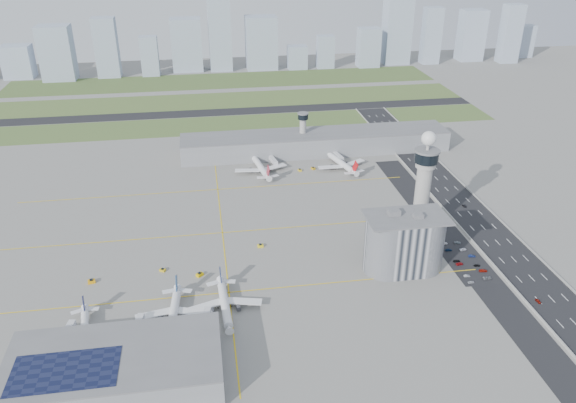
{
  "coord_description": "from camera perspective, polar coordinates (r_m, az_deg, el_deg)",
  "views": [
    {
      "loc": [
        -46.76,
        -259.44,
        165.34
      ],
      "look_at": [
        0.0,
        35.0,
        15.0
      ],
      "focal_mm": 35.0,
      "sensor_mm": 36.0,
      "label": 1
    }
  ],
  "objects": [
    {
      "name": "skyline_bldg_12",
      "position": [
        726.07,
        8.17,
        15.23
      ],
      "size": [
        26.14,
        20.92,
        46.89
      ],
      "primitive_type": "cube",
      "color": "#9EADC1",
      "rests_on": "ground"
    },
    {
      "name": "car_hw_0",
      "position": [
        300.15,
        24.08,
        -9.22
      ],
      "size": [
        1.78,
        3.64,
        1.2
      ],
      "primitive_type": "imported",
      "rotation": [
        0.0,
        0.0,
        0.11
      ],
      "color": "maroon",
      "rests_on": "ground"
    },
    {
      "name": "near_terminal",
      "position": [
        241.74,
        -17.16,
        -15.82
      ],
      "size": [
        84.0,
        42.0,
        13.0
      ],
      "color": "gray",
      "rests_on": "ground"
    },
    {
      "name": "car_hw_2",
      "position": [
        448.82,
        13.9,
        4.41
      ],
      "size": [
        2.45,
        4.31,
        1.13
      ],
      "primitive_type": "imported",
      "rotation": [
        0.0,
        0.0,
        -0.14
      ],
      "color": "navy",
      "rests_on": "ground"
    },
    {
      "name": "parking_lot",
      "position": [
        319.16,
        17.57,
        -5.84
      ],
      "size": [
        20.0,
        44.0,
        0.1
      ],
      "primitive_type": "cube",
      "color": "black",
      "rests_on": "ground"
    },
    {
      "name": "airplane_far_b",
      "position": [
        417.5,
        5.46,
        4.25
      ],
      "size": [
        48.84,
        53.61,
        12.64
      ],
      "primitive_type": null,
      "rotation": [
        0.0,
        0.0,
        1.83
      ],
      "color": "white",
      "rests_on": "ground"
    },
    {
      "name": "grass_strip_2",
      "position": [
        661.01,
        -6.56,
        12.11
      ],
      "size": [
        480.0,
        70.0,
        0.08
      ],
      "primitive_type": "cube",
      "color": "#485D2C",
      "rests_on": "ground"
    },
    {
      "name": "airplane_near_b",
      "position": [
        265.96,
        -11.62,
        -10.74
      ],
      "size": [
        38.77,
        44.5,
        11.69
      ],
      "primitive_type": null,
      "rotation": [
        0.0,
        0.0,
        -1.65
      ],
      "color": "white",
      "rests_on": "ground"
    },
    {
      "name": "grass_strip_1",
      "position": [
        583.97,
        -6.12,
        10.17
      ],
      "size": [
        480.0,
        60.0,
        0.08
      ],
      "primitive_type": "cube",
      "color": "#526A32",
      "rests_on": "ground"
    },
    {
      "name": "skyline_bldg_4",
      "position": [
        705.89,
        -22.43,
        13.78
      ],
      "size": [
        35.81,
        28.65,
        60.36
      ],
      "primitive_type": "cube",
      "color": "#9EADC1",
      "rests_on": "ground"
    },
    {
      "name": "car_lot_1",
      "position": [
        306.65,
        17.72,
        -7.2
      ],
      "size": [
        3.35,
        1.17,
        1.1
      ],
      "primitive_type": "imported",
      "rotation": [
        0.0,
        0.0,
        1.57
      ],
      "color": "#999EA3",
      "rests_on": "ground"
    },
    {
      "name": "car_lot_2",
      "position": [
        315.32,
        17.03,
        -6.07
      ],
      "size": [
        4.32,
        2.48,
        1.13
      ],
      "primitive_type": "imported",
      "rotation": [
        0.0,
        0.0,
        1.72
      ],
      "color": "#AF161A",
      "rests_on": "ground"
    },
    {
      "name": "car_hw_4",
      "position": [
        495.48,
        9.66,
        6.95
      ],
      "size": [
        1.42,
        3.34,
        1.13
      ],
      "primitive_type": "imported",
      "rotation": [
        0.0,
        0.0,
        0.03
      ],
      "color": "gray",
      "rests_on": "ground"
    },
    {
      "name": "admin_building",
      "position": [
        297.73,
        11.71,
        -4.12
      ],
      "size": [
        42.0,
        24.0,
        33.5
      ],
      "color": "#B2B2B7",
      "rests_on": "ground"
    },
    {
      "name": "car_lot_8",
      "position": [
        316.88,
        18.65,
        -6.16
      ],
      "size": [
        3.43,
        1.79,
        1.12
      ],
      "primitive_type": "imported",
      "rotation": [
        0.0,
        0.0,
        1.42
      ],
      "color": "black",
      "rests_on": "ground"
    },
    {
      "name": "skyline_bldg_7",
      "position": [
        709.36,
        -10.25,
        15.41
      ],
      "size": [
        35.76,
        28.61,
        61.22
      ],
      "primitive_type": "cube",
      "color": "#9EADC1",
      "rests_on": "ground"
    },
    {
      "name": "barrier_left",
      "position": [
        341.01,
        18.01,
        -3.58
      ],
      "size": [
        0.6,
        500.0,
        1.2
      ],
      "primitive_type": "cube",
      "color": "#9E9E99",
      "rests_on": "ground"
    },
    {
      "name": "secondary_tower",
      "position": [
        441.6,
        1.52,
        7.37
      ],
      "size": [
        8.6,
        8.6,
        31.9
      ],
      "color": "#ADAAA5",
      "rests_on": "ground"
    },
    {
      "name": "skyline_bldg_14",
      "position": [
        756.63,
        14.36,
        16.01
      ],
      "size": [
        21.59,
        17.28,
        68.75
      ],
      "primitive_type": "cube",
      "color": "#9EADC1",
      "rests_on": "ground"
    },
    {
      "name": "jet_bridge_near_1",
      "position": [
        259.03,
        -15.39,
        -13.26
      ],
      "size": [
        5.39,
        14.31,
        5.7
      ],
      "primitive_type": null,
      "rotation": [
        0.0,
        0.0,
        1.4
      ],
      "color": "silver",
      "rests_on": "ground"
    },
    {
      "name": "ground",
      "position": [
        311.19,
        1.02,
        -5.34
      ],
      "size": [
        1000.0,
        1000.0,
        0.0
      ],
      "primitive_type": "plane",
      "color": "gray"
    },
    {
      "name": "tug_4",
      "position": [
        412.01,
        1.2,
        3.23
      ],
      "size": [
        2.67,
        3.36,
        1.73
      ],
      "primitive_type": null,
      "rotation": [
        0.0,
        0.0,
        0.23
      ],
      "color": "yellow",
      "rests_on": "ground"
    },
    {
      "name": "skyline_bldg_11",
      "position": [
        715.2,
        3.82,
        14.94
      ],
      "size": [
        20.22,
        16.18,
        38.97
      ],
      "primitive_type": "cube",
      "color": "#9EADC1",
      "rests_on": "ground"
    },
    {
      "name": "control_tower",
      "position": [
        320.33,
        13.61,
        1.96
      ],
      "size": [
        14.0,
        14.0,
        64.5
      ],
      "color": "#ADAAA5",
      "rests_on": "ground"
    },
    {
      "name": "tug_2",
      "position": [
        303.59,
        -12.62,
        -6.79
      ],
      "size": [
        3.56,
        3.24,
        1.71
      ],
      "primitive_type": null,
      "rotation": [
        0.0,
        0.0,
        -2.11
      ],
      "color": "gold",
      "rests_on": "ground"
    },
    {
      "name": "barrier_right",
      "position": [
        354.04,
        22.08,
        -3.13
      ],
      "size": [
        0.6,
        500.0,
        1.2
      ],
      "primitive_type": "cube",
      "color": "#9E9E99",
      "rests_on": "ground"
    },
    {
      "name": "tug_3",
      "position": [
        317.31,
        -2.82,
        -4.48
      ],
      "size": [
        3.4,
        2.44,
        1.9
      ],
      "primitive_type": null,
      "rotation": [
        0.0,
        0.0,
        1.63
      ],
      "color": "yellow",
      "rests_on": "ground"
    },
    {
      "name": "jet_bridge_near_2",
      "position": [
        256.56,
        -8.57,
        -12.9
      ],
      "size": [
        5.39,
        14.31,
        5.7
      ],
      "primitive_type": null,
      "rotation": [
        0.0,
        0.0,
        1.4
      ],
      "color": "silver",
      "rests_on": "ground"
    },
    {
      "name": "skyline_bldg_9",
      "position": [
        708.88,
        -2.72,
        15.81
      ],
      "size": [
        36.96,
        29.57,
        62.11
      ],
      "primitive_type": "cube",
      "color": "#9EADC1",
      "rests_on": "ground"
    },
    {
      "name": "car_lot_3",
      "position": [
        317.37,
        16.75,
        -5.8
      ],
      "size": [
        3.82,
        1.59,
        1.1
      ],
      "primitive_type": "imported",
      "rotation": [
        0.0,
        0.0,
        1.58
      ],
      "color": "black",
      "rests_on": "ground"
    },
    {
      "name": "jet_bridge_near_0",
      "position": [
        264.9,
        -22.01,
        -13.43
      ],
      "size": [
        5.39,
        14.31,
        5.7
      ],
      "primitive_type": null,
      "rotation": [
        0.0,
        0.0,
        1.4
      ],
      "color": "silver",
      "rests_on": "ground"
    },
    {
      "name": "car_lot_9",
      "position": [
        324.18,
        18.18,
        -5.28
      ],
      "size": [
        3.98,
        1.8,
        1.27
      ],
      "primitive_type": "imported",
      "rotation": [
        0.0,
        0.0,
        1.45
      ],
      "color": "#121F51",
      "rests_on": "ground"
    },
    {
      "name": "tug_5",
      "position": [
        415.29,
        2.56,
        3.41
      ],
      "size": [
        3.26,
        3.78,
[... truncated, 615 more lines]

